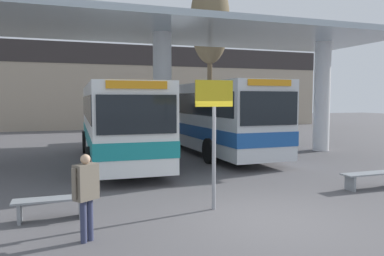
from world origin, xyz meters
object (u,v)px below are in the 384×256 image
at_px(poplar_tree_behind_right, 210,21).
at_px(waiting_bench_mid_platform, 372,176).
at_px(transit_bus_center_bay, 202,114).
at_px(waiting_bench_near_pillar, 51,204).
at_px(info_sign_platform, 214,118).
at_px(pedestrian_waiting, 86,189).
at_px(transit_bus_left_bay, 118,119).

bearing_deg(poplar_tree_behind_right, waiting_bench_mid_platform, -92.42).
bearing_deg(poplar_tree_behind_right, transit_bus_center_bay, -115.49).
distance_m(waiting_bench_near_pillar, info_sign_platform, 3.98).
bearing_deg(info_sign_platform, poplar_tree_behind_right, 68.74).
relative_size(waiting_bench_mid_platform, pedestrian_waiting, 1.22).
bearing_deg(transit_bus_left_bay, waiting_bench_near_pillar, 73.05).
distance_m(transit_bus_left_bay, waiting_bench_near_pillar, 7.60).
height_order(transit_bus_center_bay, info_sign_platform, transit_bus_center_bay).
distance_m(transit_bus_center_bay, waiting_bench_near_pillar, 11.59).
distance_m(waiting_bench_near_pillar, waiting_bench_mid_platform, 8.58).
distance_m(transit_bus_center_bay, pedestrian_waiting, 12.42).
distance_m(transit_bus_left_bay, poplar_tree_behind_right, 11.30).
bearing_deg(pedestrian_waiting, waiting_bench_near_pillar, 78.99).
height_order(transit_bus_center_bay, waiting_bench_mid_platform, transit_bus_center_bay).
distance_m(pedestrian_waiting, poplar_tree_behind_right, 18.90).
bearing_deg(pedestrian_waiting, transit_bus_center_bay, 25.46).
distance_m(info_sign_platform, poplar_tree_behind_right, 16.43).
bearing_deg(pedestrian_waiting, waiting_bench_mid_platform, -23.76).
height_order(transit_bus_left_bay, waiting_bench_mid_platform, transit_bus_left_bay).
height_order(transit_bus_left_bay, transit_bus_center_bay, transit_bus_center_bay).
bearing_deg(waiting_bench_mid_platform, transit_bus_center_bay, 100.55).
xyz_separation_m(waiting_bench_mid_platform, poplar_tree_behind_right, (0.59, 14.08, 7.09)).
bearing_deg(info_sign_platform, transit_bus_left_bay, 98.83).
height_order(waiting_bench_mid_platform, pedestrian_waiting, pedestrian_waiting).
relative_size(info_sign_platform, poplar_tree_behind_right, 0.29).
distance_m(transit_bus_left_bay, pedestrian_waiting, 8.79).
xyz_separation_m(waiting_bench_mid_platform, pedestrian_waiting, (-7.93, -1.50, 0.61)).
relative_size(waiting_bench_mid_platform, info_sign_platform, 0.65).
bearing_deg(transit_bus_center_bay, waiting_bench_near_pillar, 52.11).
distance_m(transit_bus_center_bay, poplar_tree_behind_right, 7.78).
xyz_separation_m(transit_bus_center_bay, pedestrian_waiting, (-6.21, -10.72, -0.85)).
xyz_separation_m(info_sign_platform, pedestrian_waiting, (-2.89, -1.09, -1.16)).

